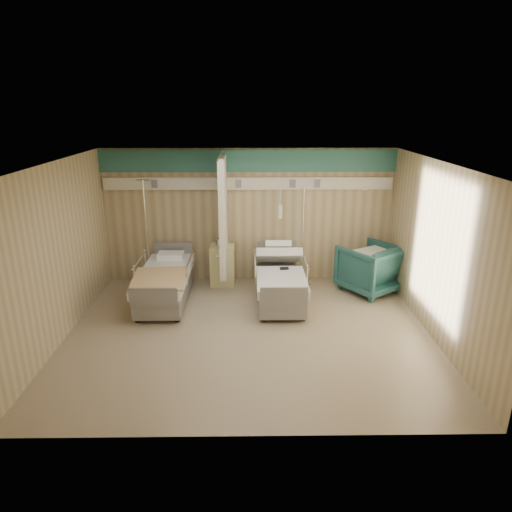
# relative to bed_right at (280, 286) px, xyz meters

# --- Properties ---
(ground) EXTENTS (6.00, 5.00, 0.00)m
(ground) POSITION_rel_bed_right_xyz_m (-0.60, -1.30, -0.32)
(ground) COLOR gray
(ground) RESTS_ON ground
(room_walls) EXTENTS (6.04, 5.04, 2.82)m
(room_walls) POSITION_rel_bed_right_xyz_m (-0.63, -1.05, 1.55)
(room_walls) COLOR tan
(room_walls) RESTS_ON ground
(bed_right) EXTENTS (1.00, 2.16, 0.63)m
(bed_right) POSITION_rel_bed_right_xyz_m (0.00, 0.00, 0.00)
(bed_right) COLOR silver
(bed_right) RESTS_ON ground
(bed_left) EXTENTS (1.00, 2.16, 0.63)m
(bed_left) POSITION_rel_bed_right_xyz_m (-2.20, 0.00, 0.00)
(bed_left) COLOR silver
(bed_left) RESTS_ON ground
(bedside_cabinet) EXTENTS (0.50, 0.48, 0.85)m
(bedside_cabinet) POSITION_rel_bed_right_xyz_m (-1.15, 0.90, 0.11)
(bedside_cabinet) COLOR #CDC680
(bedside_cabinet) RESTS_ON ground
(visitor_armchair) EXTENTS (1.46, 1.47, 0.97)m
(visitor_armchair) POSITION_rel_bed_right_xyz_m (1.85, 0.49, 0.17)
(visitor_armchair) COLOR #205251
(visitor_armchair) RESTS_ON ground
(waffle_blanket) EXTENTS (0.82, 0.80, 0.07)m
(waffle_blanket) POSITION_rel_bed_right_xyz_m (1.88, 0.45, 0.69)
(waffle_blanket) COLOR silver
(waffle_blanket) RESTS_ON visitor_armchair
(iv_stand_right) EXTENTS (0.37, 0.37, 2.09)m
(iv_stand_right) POSITION_rel_bed_right_xyz_m (0.50, 0.80, 0.11)
(iv_stand_right) COLOR silver
(iv_stand_right) RESTS_ON ground
(iv_stand_left) EXTENTS (0.40, 0.40, 2.23)m
(iv_stand_left) POSITION_rel_bed_right_xyz_m (-2.68, 0.86, 0.14)
(iv_stand_left) COLOR silver
(iv_stand_left) RESTS_ON ground
(call_remote) EXTENTS (0.17, 0.09, 0.04)m
(call_remote) POSITION_rel_bed_right_xyz_m (0.08, 0.06, 0.33)
(call_remote) COLOR black
(call_remote) RESTS_ON bed_right
(tan_blanket) EXTENTS (1.03, 1.25, 0.04)m
(tan_blanket) POSITION_rel_bed_right_xyz_m (-2.21, -0.46, 0.34)
(tan_blanket) COLOR tan
(tan_blanket) RESTS_ON bed_left
(toiletry_bag) EXTENTS (0.22, 0.16, 0.11)m
(toiletry_bag) POSITION_rel_bed_right_xyz_m (-1.15, 0.97, 0.59)
(toiletry_bag) COLOR black
(toiletry_bag) RESTS_ON bedside_cabinet
(white_cup) EXTENTS (0.11, 0.11, 0.13)m
(white_cup) POSITION_rel_bed_right_xyz_m (-1.21, 0.90, 0.60)
(white_cup) COLOR white
(white_cup) RESTS_ON bedside_cabinet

